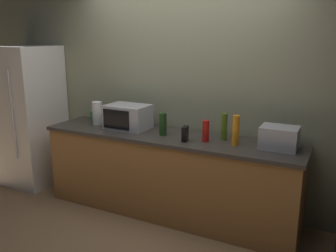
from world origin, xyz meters
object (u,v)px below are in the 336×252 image
bottle_wine (163,124)px  mug_green (93,115)px  bottle_hot_sauce (206,131)px  bottle_dish_soap (236,130)px  refrigerator (29,116)px  cordless_phone (185,134)px  toaster_oven (279,138)px  bottle_olive_oil (224,127)px  microwave (128,117)px  paper_towel_roll (97,113)px

bottle_wine → mug_green: (-1.12, 0.25, -0.07)m
bottle_hot_sauce → bottle_dish_soap: bearing=3.1°
bottle_dish_soap → bottle_wine: bearing=-179.7°
refrigerator → cordless_phone: bearing=-2.9°
toaster_oven → bottle_olive_oil: (-0.55, 0.05, 0.03)m
mug_green → cordless_phone: bearing=-13.6°
microwave → bottle_wine: size_ratio=2.00×
cordless_phone → bottle_hot_sauce: 0.21m
toaster_oven → mug_green: 2.31m
bottle_dish_soap → bottle_olive_oil: 0.20m
microwave → paper_towel_roll: same height
cordless_phone → bottle_olive_oil: bearing=23.2°
toaster_oven → mug_green: (-2.30, 0.17, -0.05)m
refrigerator → bottle_olive_oil: 2.64m
microwave → bottle_olive_oil: (1.12, 0.06, 0.00)m
refrigerator → bottle_dish_soap: refrigerator is taller
toaster_oven → cordless_phone: 0.90m
bottle_wine → cordless_phone: bearing=-17.5°
paper_towel_roll → bottle_wine: paper_towel_roll is taller
cordless_phone → bottle_hot_sauce: bottle_hot_sauce is taller
refrigerator → bottle_dish_soap: bearing=-0.4°
toaster_oven → mug_green: bearing=175.9°
refrigerator → toaster_oven: (3.18, 0.06, 0.10)m
bottle_wine → bottle_hot_sauce: 0.49m
paper_towel_roll → mug_green: paper_towel_roll is taller
bottle_dish_soap → bottle_olive_oil: bottle_dish_soap is taller
bottle_dish_soap → bottle_wine: 0.79m
microwave → paper_towel_roll: bearing=179.7°
mug_green → toaster_oven: bearing=-4.1°
paper_towel_roll → bottle_dish_soap: 1.71m
bottle_dish_soap → cordless_phone: bearing=-168.5°
cordless_phone → bottle_wine: 0.32m
cordless_phone → bottle_hot_sauce: size_ratio=0.69×
refrigerator → bottle_wine: (2.00, -0.02, 0.12)m
bottle_wine → paper_towel_roll: bearing=175.4°
toaster_oven → bottle_dish_soap: bottle_dish_soap is taller
bottle_wine → bottle_dish_soap: bearing=0.3°
toaster_oven → mug_green: size_ratio=3.15×
microwave → mug_green: microwave is taller
refrigerator → microwave: refrigerator is taller
bottle_wine → bottle_hot_sauce: (0.49, -0.01, -0.01)m
bottle_olive_oil → bottle_hot_sauce: (-0.14, -0.14, -0.03)m
bottle_wine → bottle_hot_sauce: bearing=-1.4°
microwave → refrigerator: bearing=-178.2°
paper_towel_roll → bottle_olive_oil: (1.55, 0.06, 0.00)m
toaster_oven → cordless_phone: (-0.88, -0.18, -0.03)m
refrigerator → toaster_oven: size_ratio=5.29×
microwave → bottle_hot_sauce: microwave is taller
bottle_olive_oil → bottle_hot_sauce: bottle_olive_oil is taller
refrigerator → paper_towel_roll: (1.08, 0.05, 0.13)m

